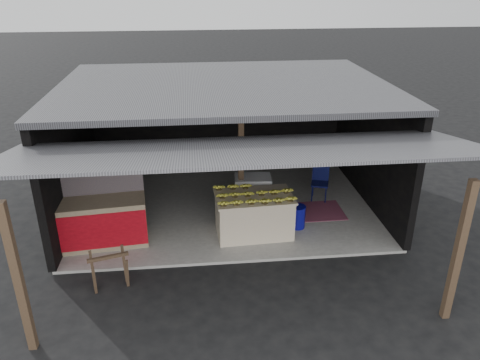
{
  "coord_description": "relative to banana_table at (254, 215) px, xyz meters",
  "views": [
    {
      "loc": [
        -0.74,
        -7.69,
        5.27
      ],
      "look_at": [
        0.24,
        1.55,
        1.1
      ],
      "focal_mm": 35.0,
      "sensor_mm": 36.0,
      "label": 1
    }
  ],
  "objects": [
    {
      "name": "water_barrel",
      "position": [
        0.99,
        0.16,
        -0.21
      ],
      "size": [
        0.33,
        0.33,
        0.49
      ],
      "primitive_type": "cylinder",
      "color": "#0B0B7B",
      "rests_on": "concrete_slab"
    },
    {
      "name": "shophouse",
      "position": [
        -0.48,
        1.79,
        1.59
      ],
      "size": [
        7.4,
        7.29,
        3.02
      ],
      "color": "black",
      "rests_on": "ground"
    },
    {
      "name": "green_signboard",
      "position": [
        -3.78,
        -0.37,
        -0.01
      ],
      "size": [
        0.59,
        0.16,
        0.89
      ],
      "primitive_type": "cube",
      "rotation": [
        -0.14,
        0.0,
        0.0
      ],
      "color": "black",
      "rests_on": "concrete_slab"
    },
    {
      "name": "banana_table",
      "position": [
        0.0,
        0.0,
        0.0
      ],
      "size": [
        1.68,
        1.09,
        0.9
      ],
      "rotation": [
        0.0,
        0.0,
        0.05
      ],
      "color": "beige",
      "rests_on": "concrete_slab"
    },
    {
      "name": "ground",
      "position": [
        -0.49,
        -1.03,
        -0.51
      ],
      "size": [
        80.0,
        80.0,
        0.0
      ],
      "primitive_type": "plane",
      "color": "black",
      "rests_on": "ground"
    },
    {
      "name": "sawhorse",
      "position": [
        -2.81,
        -1.55,
        -0.08
      ],
      "size": [
        0.75,
        0.74,
        0.68
      ],
      "rotation": [
        0.0,
        0.0,
        0.27
      ],
      "color": "#4C3626",
      "rests_on": "ground"
    },
    {
      "name": "banana_pile",
      "position": [
        -0.0,
        -0.0,
        0.54
      ],
      "size": [
        1.55,
        0.98,
        0.18
      ],
      "primitive_type": null,
      "rotation": [
        0.0,
        0.0,
        0.05
      ],
      "color": "yellow",
      "rests_on": "banana_table"
    },
    {
      "name": "magenta_rug",
      "position": [
        1.49,
        0.84,
        -0.45
      ],
      "size": [
        1.51,
        1.01,
        0.01
      ],
      "primitive_type": "cube",
      "rotation": [
        0.0,
        0.0,
        0.01
      ],
      "color": "maroon",
      "rests_on": "concrete_slab"
    },
    {
      "name": "neighbor_stall",
      "position": [
        -3.14,
        -0.04,
        0.09
      ],
      "size": [
        1.82,
        0.96,
        1.81
      ],
      "rotation": [
        0.0,
        0.0,
        0.1
      ],
      "color": "#998466",
      "rests_on": "concrete_slab"
    },
    {
      "name": "concrete_slab",
      "position": [
        -0.49,
        1.47,
        -0.48
      ],
      "size": [
        7.0,
        5.0,
        0.06
      ],
      "primitive_type": "cube",
      "color": "gray",
      "rests_on": "ground"
    },
    {
      "name": "white_crate",
      "position": [
        0.1,
        0.96,
        0.0
      ],
      "size": [
        0.86,
        0.61,
        0.91
      ],
      "rotation": [
        0.0,
        0.0,
        -0.07
      ],
      "color": "white",
      "rests_on": "concrete_slab"
    },
    {
      "name": "plastic_chair",
      "position": [
        1.85,
        1.54,
        0.06
      ],
      "size": [
        0.52,
        0.52,
        0.87
      ],
      "rotation": [
        0.0,
        0.0,
        -0.31
      ],
      "color": "#0B0E3E",
      "rests_on": "concrete_slab"
    },
    {
      "name": "picture_frames",
      "position": [
        -0.65,
        3.87,
        1.42
      ],
      "size": [
        1.62,
        0.04,
        0.46
      ],
      "color": "black",
      "rests_on": "shophouse"
    }
  ]
}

